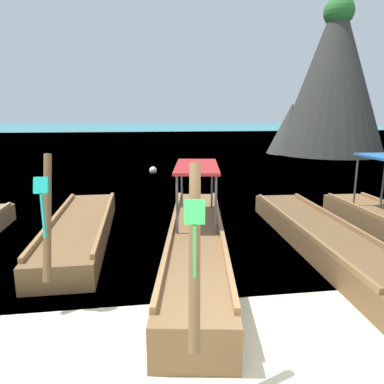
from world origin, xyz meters
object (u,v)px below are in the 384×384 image
karst_rock (331,77)px  mooring_buoy_near (153,170)px  longtail_boat_green_ribbon (196,242)px  longtail_boat_turquoise_ribbon (81,229)px  longtail_boat_pink_ribbon (322,238)px

karst_rock → mooring_buoy_near: (-13.32, -7.59, -5.39)m
longtail_boat_green_ribbon → karst_rock: 23.20m
longtail_boat_turquoise_ribbon → mooring_buoy_near: 9.72m
longtail_boat_turquoise_ribbon → longtail_boat_green_ribbon: 2.97m
longtail_boat_turquoise_ribbon → karst_rock: karst_rock is taller
longtail_boat_turquoise_ribbon → mooring_buoy_near: longtail_boat_turquoise_ribbon is taller
longtail_boat_green_ribbon → mooring_buoy_near: bearing=92.4°
longtail_boat_pink_ribbon → karst_rock: karst_rock is taller
longtail_boat_pink_ribbon → longtail_boat_green_ribbon: bearing=-177.0°
longtail_boat_turquoise_ribbon → longtail_boat_green_ribbon: longtail_boat_green_ribbon is taller
karst_rock → longtail_boat_green_ribbon: bearing=-124.7°
longtail_boat_turquoise_ribbon → longtail_boat_green_ribbon: (2.55, -1.52, 0.10)m
karst_rock → mooring_buoy_near: 16.25m
longtail_boat_green_ribbon → mooring_buoy_near: (-0.46, 11.00, -0.17)m
longtail_boat_turquoise_ribbon → karst_rock: (15.42, 17.07, 5.32)m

